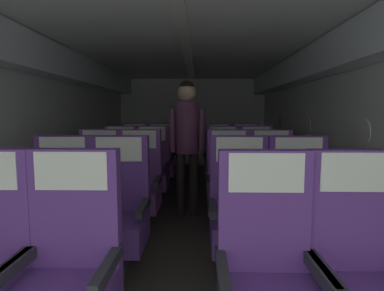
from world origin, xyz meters
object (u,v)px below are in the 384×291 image
at_px(seat_b_left_window, 60,214).
at_px(seat_e_left_aisle, 161,160).
at_px(seat_b_right_window, 240,215).
at_px(seat_c_left_window, 98,186).
at_px(seat_d_right_aisle, 256,171).
at_px(seat_c_left_aisle, 139,186).
at_px(seat_e_left_window, 134,160).
at_px(seat_d_left_aisle, 152,171).
at_px(seat_d_right_window, 223,171).
at_px(seat_b_right_aisle, 300,216).
at_px(seat_b_left_aisle, 117,214).
at_px(seat_a_left_aisle, 67,276).
at_px(seat_c_right_window, 229,187).
at_px(seat_a_right_aisle, 362,280).
at_px(seat_d_left_window, 120,170).
at_px(seat_e_right_aisle, 246,160).
at_px(flight_attendant, 187,133).
at_px(seat_c_right_aisle, 272,187).
at_px(seat_a_right_window, 268,281).
at_px(seat_e_right_window, 218,160).

bearing_deg(seat_b_left_window, seat_e_left_aisle, 80.87).
bearing_deg(seat_b_right_window, seat_c_left_window, 146.56).
bearing_deg(seat_e_left_aisle, seat_d_right_aisle, -33.73).
height_order(seat_c_left_aisle, seat_e_left_aisle, same).
bearing_deg(seat_b_right_window, seat_e_left_window, 116.74).
height_order(seat_d_left_aisle, seat_d_right_window, same).
bearing_deg(seat_b_right_aisle, seat_e_left_window, 123.75).
height_order(seat_b_left_aisle, seat_c_left_window, same).
relative_size(seat_a_left_aisle, seat_e_left_aisle, 1.00).
relative_size(seat_b_left_window, seat_c_right_window, 1.00).
relative_size(seat_a_left_aisle, seat_a_right_aisle, 1.00).
xyz_separation_m(seat_c_left_aisle, seat_d_left_aisle, (0.00, 0.97, 0.00)).
distance_m(seat_d_left_window, seat_e_left_window, 0.98).
height_order(seat_b_left_window, seat_e_right_aisle, same).
xyz_separation_m(seat_e_left_window, flight_attendant, (0.98, -1.55, 0.57)).
xyz_separation_m(seat_b_right_aisle, seat_c_left_window, (-1.94, 0.97, 0.00)).
bearing_deg(seat_c_right_aisle, seat_c_left_window, 179.47).
bearing_deg(seat_b_right_aisle, flight_attendant, 125.11).
relative_size(seat_a_right_window, seat_d_right_aisle, 1.00).
bearing_deg(flight_attendant, seat_c_left_window, -174.38).
bearing_deg(seat_c_left_aisle, seat_d_left_window, 115.16).
bearing_deg(seat_a_right_aisle, seat_e_right_aisle, 90.02).
relative_size(seat_d_right_aisle, seat_d_right_window, 1.00).
bearing_deg(seat_a_right_aisle, seat_d_left_aisle, 117.09).
xyz_separation_m(seat_b_right_window, seat_e_right_window, (0.00, 2.91, 0.00)).
bearing_deg(seat_e_right_window, seat_c_left_window, -126.97).
height_order(seat_c_left_aisle, seat_d_right_window, same).
relative_size(seat_b_right_aisle, seat_d_right_aisle, 1.00).
xyz_separation_m(seat_b_right_aisle, seat_c_right_aisle, (-0.00, 0.95, 0.00)).
relative_size(seat_a_right_aisle, seat_c_right_window, 1.00).
relative_size(seat_a_right_aisle, seat_b_left_aisle, 1.00).
bearing_deg(seat_c_left_window, flight_attendant, 21.75).
relative_size(seat_b_left_aisle, seat_d_left_aisle, 1.00).
xyz_separation_m(seat_d_left_window, seat_d_left_aisle, (0.46, -0.01, 0.00)).
distance_m(seat_d_right_aisle, seat_e_right_window, 1.11).
bearing_deg(seat_b_left_window, flight_attendant, 54.31).
xyz_separation_m(seat_b_left_aisle, seat_e_right_aisle, (1.46, 2.91, 0.00)).
relative_size(seat_e_left_window, seat_e_left_aisle, 1.00).
xyz_separation_m(seat_b_left_aisle, seat_d_right_aisle, (1.47, 1.92, 0.00)).
bearing_deg(seat_c_right_aisle, seat_e_left_window, 134.75).
relative_size(seat_e_right_aisle, flight_attendant, 0.66).
distance_m(seat_a_right_aisle, seat_c_right_aisle, 1.92).
relative_size(seat_d_right_window, seat_e_right_aisle, 1.00).
bearing_deg(seat_c_left_aisle, seat_e_left_window, 103.26).
bearing_deg(seat_d_left_aisle, seat_b_right_aisle, -52.36).
relative_size(seat_b_left_aisle, seat_e_left_aisle, 1.00).
bearing_deg(seat_c_right_aisle, seat_e_right_aisle, 90.03).
bearing_deg(seat_b_right_window, seat_d_right_window, 89.73).
distance_m(seat_b_left_window, seat_d_left_aisle, 1.98).
distance_m(seat_d_right_window, seat_e_left_window, 1.77).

